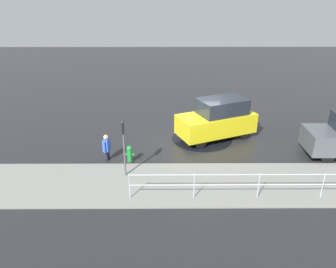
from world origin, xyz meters
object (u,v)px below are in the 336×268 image
(fire_hydrant, at_px, (130,154))
(pedestrian, at_px, (107,146))
(moving_hatchback, at_px, (218,119))
(sign_post, at_px, (124,141))

(fire_hydrant, relative_size, pedestrian, 0.66)
(moving_hatchback, xyz_separation_m, pedestrian, (5.26, 2.40, -0.34))
(pedestrian, relative_size, sign_post, 0.51)
(moving_hatchback, bearing_deg, fire_hydrant, 32.01)
(fire_hydrant, distance_m, pedestrian, 1.10)
(sign_post, bearing_deg, moving_hatchback, -138.39)
(pedestrian, distance_m, sign_post, 1.93)
(sign_post, bearing_deg, pedestrian, -55.25)
(fire_hydrant, relative_size, sign_post, 0.33)
(pedestrian, bearing_deg, moving_hatchback, -155.45)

